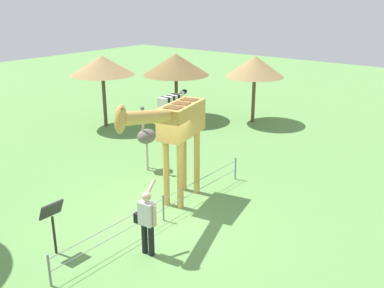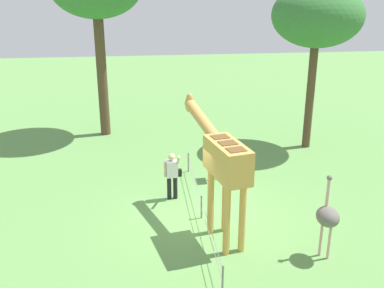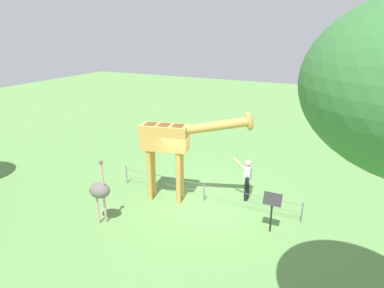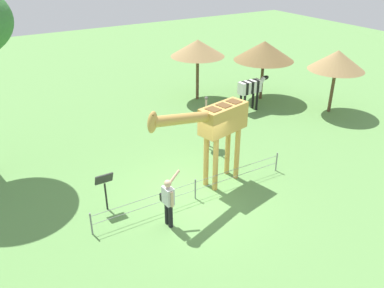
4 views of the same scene
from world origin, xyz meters
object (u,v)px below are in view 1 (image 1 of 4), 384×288
giraffe (176,127)px  info_sign (52,217)px  shade_hut_far (102,65)px  shade_hut_aside (255,66)px  visitor (147,219)px  zebra (171,104)px  shade_hut_near (176,64)px  ostrich (146,136)px

giraffe → info_sign: size_ratio=3.02×
shade_hut_far → shade_hut_aside: bearing=134.0°
giraffe → shade_hut_far: size_ratio=1.25×
visitor → zebra: (-7.74, -5.94, 0.26)m
shade_hut_far → giraffe: bearing=62.4°
visitor → zebra: size_ratio=0.93×
giraffe → shade_hut_near: bearing=-139.8°
zebra → giraffe: bearing=41.9°
visitor → info_sign: bearing=-52.1°
giraffe → shade_hut_far: bearing=-117.6°
visitor → shade_hut_near: (-9.33, -7.00, 1.69)m
zebra → shade_hut_far: bearing=-63.1°
shade_hut_near → info_sign: shade_hut_near is taller
visitor → info_sign: 2.15m
shade_hut_far → info_sign: (7.67, 7.01, -1.80)m
ostrich → zebra: bearing=-149.7°
giraffe → ostrich: giraffe is taller
shade_hut_near → shade_hut_far: 3.44m
visitor → shade_hut_near: shade_hut_near is taller
shade_hut_aside → zebra: bearing=-32.8°
visitor → shade_hut_aside: bearing=-161.1°
shade_hut_near → zebra: bearing=33.6°
ostrich → shade_hut_aside: bearing=-178.6°
shade_hut_far → visitor: bearing=53.9°
giraffe → ostrich: bearing=-118.9°
giraffe → shade_hut_aside: (-8.70, -2.65, 0.30)m
ostrich → info_sign: (5.08, 1.92, -0.23)m
info_sign → shade_hut_near: bearing=-153.5°
info_sign → zebra: bearing=-154.9°
ostrich → shade_hut_far: bearing=-116.9°
visitor → shade_hut_near: size_ratio=0.54×
giraffe → ostrich: 3.04m
ostrich → shade_hut_near: shade_hut_near is taller
visitor → info_sign: size_ratio=1.28×
shade_hut_aside → shade_hut_far: bearing=-46.0°
shade_hut_far → shade_hut_aside: shade_hut_far is taller
visitor → giraffe: bearing=-154.5°
shade_hut_aside → giraffe: bearing=16.9°
shade_hut_near → info_sign: 12.01m
giraffe → zebra: size_ratio=2.20×
giraffe → shade_hut_near: 9.08m
giraffe → shade_hut_far: 8.54m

